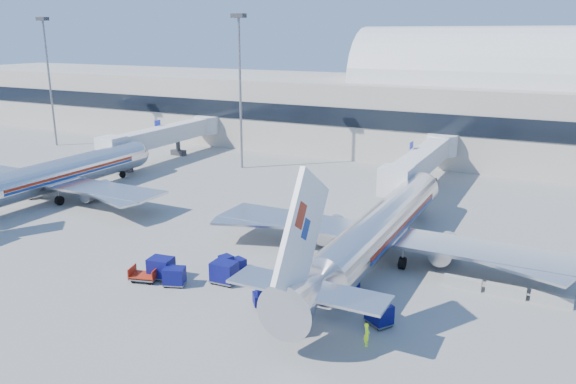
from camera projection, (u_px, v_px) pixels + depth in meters
The scene contains 21 objects.
ground at pixel (257, 257), 51.58m from camera, with size 260.00×260.00×0.00m, color gray.
terminal at pixel (344, 103), 103.46m from camera, with size 170.00×28.15×21.00m.
airliner_main at pixel (378, 229), 50.29m from camera, with size 32.00×37.26×12.07m.
airliner_mid at pixel (49, 177), 68.60m from camera, with size 32.00×37.26×12.07m.
jetbridge_near at pixel (424, 159), 73.62m from camera, with size 4.40×27.50×6.25m.
jetbridge_mid at pixel (169, 134), 91.94m from camera, with size 4.40×27.50×6.25m.
mast_far_west at pixel (47, 63), 99.45m from camera, with size 2.00×1.20×22.60m.
mast_west at pixel (240, 69), 82.00m from camera, with size 2.00×1.20×22.60m.
barrier_near at pixel (462, 283), 45.32m from camera, with size 3.00×0.55×0.90m, color #9E9E96.
barrier_mid at pixel (506, 291), 43.88m from camera, with size 3.00×0.55×0.90m, color #9E9E96.
barrier_far at pixel (552, 300), 42.44m from camera, with size 3.00×0.55×0.90m, color #9E9E96.
tug_lead at pixel (269, 296), 42.35m from camera, with size 2.75×2.57×1.64m.
tug_right at pixel (346, 280), 45.27m from camera, with size 2.43×2.02×1.42m.
tug_left at pixel (230, 264), 48.28m from camera, with size 2.05×2.74×1.61m.
cart_train_a at pixel (224, 272), 46.03m from camera, with size 2.15×1.68×1.85m.
cart_train_b at pixel (174, 276), 45.64m from camera, with size 2.11×1.87×1.54m.
cart_train_c at pixel (161, 268), 46.94m from camera, with size 2.27×1.85×1.82m.
cart_solo_near at pixel (285, 320), 38.49m from camera, with size 2.00×1.55×1.73m.
cart_solo_far at pixel (379, 313), 39.51m from camera, with size 2.29×2.17×1.61m.
cart_open_red at pixel (145, 276), 46.54m from camera, with size 2.56×2.10×0.60m.
ramp_worker at pixel (367, 334), 36.85m from camera, with size 0.59×0.38×1.61m, color #ABFF1A.
Camera 1 is at (24.28, -41.49, 19.86)m, focal length 35.00 mm.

